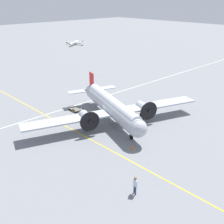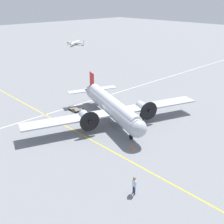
{
  "view_description": "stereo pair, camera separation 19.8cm",
  "coord_description": "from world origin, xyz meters",
  "px_view_note": "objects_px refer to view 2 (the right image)",
  "views": [
    {
      "loc": [
        -26.74,
        25.43,
        16.86
      ],
      "look_at": [
        0.0,
        0.0,
        1.5
      ],
      "focal_mm": 45.0,
      "sensor_mm": 36.0,
      "label": 1
    },
    {
      "loc": [
        -26.87,
        25.28,
        16.86
      ],
      "look_at": [
        0.0,
        0.0,
        1.5
      ],
      "focal_mm": 45.0,
      "sensor_mm": 36.0,
      "label": 2
    }
  ],
  "objects_px": {
    "crew_foreground": "(134,184)",
    "light_aircraft_distant": "(76,43)",
    "suitcase_near_door": "(74,111)",
    "traffic_cone": "(132,147)",
    "airliner_main": "(113,107)",
    "suitcase_upright_spare": "(84,110)",
    "baggage_cart": "(75,109)"
  },
  "relations": [
    {
      "from": "crew_foreground",
      "to": "light_aircraft_distant",
      "type": "height_order",
      "value": "crew_foreground"
    },
    {
      "from": "crew_foreground",
      "to": "light_aircraft_distant",
      "type": "distance_m",
      "value": 85.44
    },
    {
      "from": "suitcase_upright_spare",
      "to": "baggage_cart",
      "type": "xyz_separation_m",
      "value": [
        1.28,
        0.75,
        -0.0
      ]
    },
    {
      "from": "suitcase_upright_spare",
      "to": "baggage_cart",
      "type": "relative_size",
      "value": 0.29
    },
    {
      "from": "crew_foreground",
      "to": "airliner_main",
      "type": "bearing_deg",
      "value": 162.53
    },
    {
      "from": "traffic_cone",
      "to": "crew_foreground",
      "type": "bearing_deg",
      "value": 133.95
    },
    {
      "from": "suitcase_upright_spare",
      "to": "light_aircraft_distant",
      "type": "distance_m",
      "value": 64.9
    },
    {
      "from": "light_aircraft_distant",
      "to": "suitcase_near_door",
      "type": "bearing_deg",
      "value": 108.12
    },
    {
      "from": "crew_foreground",
      "to": "suitcase_near_door",
      "type": "distance_m",
      "value": 21.22
    },
    {
      "from": "suitcase_upright_spare",
      "to": "baggage_cart",
      "type": "height_order",
      "value": "suitcase_upright_spare"
    },
    {
      "from": "suitcase_near_door",
      "to": "light_aircraft_distant",
      "type": "bearing_deg",
      "value": -36.72
    },
    {
      "from": "baggage_cart",
      "to": "traffic_cone",
      "type": "xyz_separation_m",
      "value": [
        -14.46,
        2.24,
        -0.05
      ]
    },
    {
      "from": "crew_foreground",
      "to": "suitcase_near_door",
      "type": "xyz_separation_m",
      "value": [
        19.78,
        -7.63,
        -0.9
      ]
    },
    {
      "from": "airliner_main",
      "to": "crew_foreground",
      "type": "height_order",
      "value": "airliner_main"
    },
    {
      "from": "airliner_main",
      "to": "light_aircraft_distant",
      "type": "xyz_separation_m",
      "value": [
        59.06,
        -37.02,
        -1.6
      ]
    },
    {
      "from": "airliner_main",
      "to": "baggage_cart",
      "type": "distance_m",
      "value": 7.81
    },
    {
      "from": "airliner_main",
      "to": "suitcase_upright_spare",
      "type": "relative_size",
      "value": 42.21
    },
    {
      "from": "suitcase_near_door",
      "to": "traffic_cone",
      "type": "bearing_deg",
      "value": 172.81
    },
    {
      "from": "suitcase_near_door",
      "to": "baggage_cart",
      "type": "relative_size",
      "value": 0.25
    },
    {
      "from": "suitcase_upright_spare",
      "to": "light_aircraft_distant",
      "type": "relative_size",
      "value": 0.08
    },
    {
      "from": "crew_foreground",
      "to": "light_aircraft_distant",
      "type": "relative_size",
      "value": 0.24
    },
    {
      "from": "baggage_cart",
      "to": "traffic_cone",
      "type": "bearing_deg",
      "value": -10.32
    },
    {
      "from": "traffic_cone",
      "to": "suitcase_upright_spare",
      "type": "bearing_deg",
      "value": -12.77
    },
    {
      "from": "suitcase_near_door",
      "to": "suitcase_upright_spare",
      "type": "relative_size",
      "value": 0.88
    },
    {
      "from": "airliner_main",
      "to": "suitcase_upright_spare",
      "type": "height_order",
      "value": "airliner_main"
    },
    {
      "from": "suitcase_near_door",
      "to": "baggage_cart",
      "type": "xyz_separation_m",
      "value": [
        0.32,
        -0.45,
        0.04
      ]
    },
    {
      "from": "airliner_main",
      "to": "suitcase_upright_spare",
      "type": "xyz_separation_m",
      "value": [
        6.13,
        0.54,
        -2.09
      ]
    },
    {
      "from": "crew_foreground",
      "to": "suitcase_near_door",
      "type": "height_order",
      "value": "crew_foreground"
    },
    {
      "from": "airliner_main",
      "to": "crew_foreground",
      "type": "bearing_deg",
      "value": -17.14
    },
    {
      "from": "airliner_main",
      "to": "suitcase_near_door",
      "type": "xyz_separation_m",
      "value": [
        7.09,
        1.75,
        -2.13
      ]
    },
    {
      "from": "crew_foreground",
      "to": "traffic_cone",
      "type": "distance_m",
      "value": 8.18
    },
    {
      "from": "traffic_cone",
      "to": "suitcase_near_door",
      "type": "bearing_deg",
      "value": -7.19
    }
  ]
}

